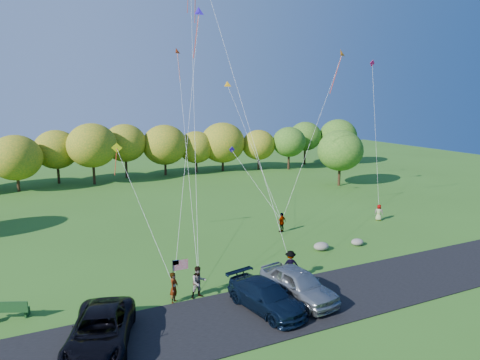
{
  "coord_description": "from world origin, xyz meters",
  "views": [
    {
      "loc": [
        -11.95,
        -23.2,
        11.72
      ],
      "look_at": [
        1.79,
        6.0,
        5.42
      ],
      "focal_mm": 32.0,
      "sensor_mm": 36.0,
      "label": 1
    }
  ],
  "objects_px": {
    "flyer_c": "(290,265)",
    "flyer_a": "(174,288)",
    "flyer_e": "(379,213)",
    "trash_barrel": "(90,311)",
    "minivan_silver": "(298,284)",
    "minivan_navy": "(266,296)",
    "flyer_d": "(282,222)",
    "park_bench": "(9,310)",
    "flyer_b": "(199,282)",
    "minivan_dark": "(100,331)"
  },
  "relations": [
    {
      "from": "flyer_c",
      "to": "flyer_a",
      "type": "bearing_deg",
      "value": 18.23
    },
    {
      "from": "park_bench",
      "to": "minivan_navy",
      "type": "bearing_deg",
      "value": 2.8
    },
    {
      "from": "flyer_d",
      "to": "trash_barrel",
      "type": "distance_m",
      "value": 19.04
    },
    {
      "from": "minivan_navy",
      "to": "flyer_b",
      "type": "bearing_deg",
      "value": 121.07
    },
    {
      "from": "minivan_navy",
      "to": "park_bench",
      "type": "height_order",
      "value": "minivan_navy"
    },
    {
      "from": "flyer_b",
      "to": "flyer_e",
      "type": "relative_size",
      "value": 1.24
    },
    {
      "from": "minivan_navy",
      "to": "flyer_a",
      "type": "height_order",
      "value": "flyer_a"
    },
    {
      "from": "minivan_dark",
      "to": "flyer_d",
      "type": "bearing_deg",
      "value": 51.99
    },
    {
      "from": "minivan_silver",
      "to": "flyer_c",
      "type": "height_order",
      "value": "flyer_c"
    },
    {
      "from": "minivan_navy",
      "to": "flyer_a",
      "type": "distance_m",
      "value": 5.35
    },
    {
      "from": "minivan_navy",
      "to": "trash_barrel",
      "type": "bearing_deg",
      "value": 148.45
    },
    {
      "from": "minivan_navy",
      "to": "flyer_c",
      "type": "distance_m",
      "value": 4.65
    },
    {
      "from": "minivan_silver",
      "to": "park_bench",
      "type": "relative_size",
      "value": 2.75
    },
    {
      "from": "flyer_c",
      "to": "minivan_silver",
      "type": "bearing_deg",
      "value": 85.07
    },
    {
      "from": "minivan_dark",
      "to": "flyer_c",
      "type": "distance_m",
      "value": 12.66
    },
    {
      "from": "flyer_b",
      "to": "park_bench",
      "type": "height_order",
      "value": "flyer_b"
    },
    {
      "from": "flyer_e",
      "to": "minivan_navy",
      "type": "bearing_deg",
      "value": 80.86
    },
    {
      "from": "flyer_a",
      "to": "flyer_c",
      "type": "bearing_deg",
      "value": -52.74
    },
    {
      "from": "flyer_c",
      "to": "trash_barrel",
      "type": "xyz_separation_m",
      "value": [
        -12.46,
        0.15,
        -0.53
      ]
    },
    {
      "from": "minivan_navy",
      "to": "trash_barrel",
      "type": "height_order",
      "value": "minivan_navy"
    },
    {
      "from": "minivan_silver",
      "to": "flyer_d",
      "type": "bearing_deg",
      "value": 54.08
    },
    {
      "from": "park_bench",
      "to": "flyer_d",
      "type": "bearing_deg",
      "value": 41.8
    },
    {
      "from": "flyer_a",
      "to": "flyer_b",
      "type": "bearing_deg",
      "value": -52.74
    },
    {
      "from": "flyer_a",
      "to": "minivan_dark",
      "type": "bearing_deg",
      "value": 160.87
    },
    {
      "from": "flyer_c",
      "to": "flyer_d",
      "type": "bearing_deg",
      "value": -99.24
    },
    {
      "from": "flyer_e",
      "to": "trash_barrel",
      "type": "distance_m",
      "value": 28.37
    },
    {
      "from": "minivan_silver",
      "to": "flyer_b",
      "type": "relative_size",
      "value": 2.79
    },
    {
      "from": "minivan_navy",
      "to": "flyer_e",
      "type": "relative_size",
      "value": 3.41
    },
    {
      "from": "minivan_navy",
      "to": "park_bench",
      "type": "distance_m",
      "value": 13.77
    },
    {
      "from": "flyer_c",
      "to": "park_bench",
      "type": "height_order",
      "value": "flyer_c"
    },
    {
      "from": "minivan_silver",
      "to": "trash_barrel",
      "type": "height_order",
      "value": "minivan_silver"
    },
    {
      "from": "minivan_silver",
      "to": "flyer_e",
      "type": "bearing_deg",
      "value": 24.08
    },
    {
      "from": "flyer_d",
      "to": "trash_barrel",
      "type": "xyz_separation_m",
      "value": [
        -17.0,
        -8.57,
        -0.46
      ]
    },
    {
      "from": "minivan_navy",
      "to": "flyer_d",
      "type": "distance_m",
      "value": 14.26
    },
    {
      "from": "flyer_a",
      "to": "park_bench",
      "type": "relative_size",
      "value": 0.94
    },
    {
      "from": "flyer_c",
      "to": "flyer_e",
      "type": "height_order",
      "value": "flyer_c"
    },
    {
      "from": "flyer_c",
      "to": "park_bench",
      "type": "bearing_deg",
      "value": 12.11
    },
    {
      "from": "minivan_silver",
      "to": "flyer_b",
      "type": "xyz_separation_m",
      "value": [
        -5.15,
        2.76,
        -0.01
      ]
    },
    {
      "from": "minivan_dark",
      "to": "flyer_c",
      "type": "height_order",
      "value": "flyer_c"
    },
    {
      "from": "flyer_e",
      "to": "park_bench",
      "type": "height_order",
      "value": "flyer_e"
    },
    {
      "from": "flyer_b",
      "to": "trash_barrel",
      "type": "height_order",
      "value": "flyer_b"
    },
    {
      "from": "flyer_a",
      "to": "flyer_c",
      "type": "height_order",
      "value": "flyer_c"
    },
    {
      "from": "flyer_d",
      "to": "park_bench",
      "type": "bearing_deg",
      "value": -1.36
    },
    {
      "from": "minivan_dark",
      "to": "minivan_silver",
      "type": "bearing_deg",
      "value": 18.3
    },
    {
      "from": "flyer_a",
      "to": "flyer_b",
      "type": "xyz_separation_m",
      "value": [
        1.51,
        0.0,
        0.05
      ]
    },
    {
      "from": "flyer_e",
      "to": "flyer_a",
      "type": "bearing_deg",
      "value": 69.12
    },
    {
      "from": "minivan_silver",
      "to": "flyer_a",
      "type": "xyz_separation_m",
      "value": [
        -6.66,
        2.76,
        -0.06
      ]
    },
    {
      "from": "flyer_b",
      "to": "flyer_e",
      "type": "bearing_deg",
      "value": 16.76
    },
    {
      "from": "minivan_dark",
      "to": "trash_barrel",
      "type": "relative_size",
      "value": 7.16
    },
    {
      "from": "flyer_a",
      "to": "flyer_b",
      "type": "relative_size",
      "value": 0.95
    }
  ]
}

